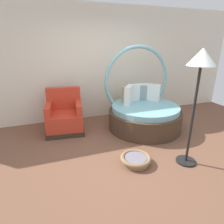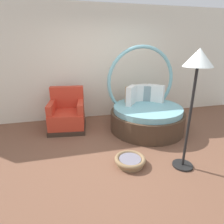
{
  "view_description": "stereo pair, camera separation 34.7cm",
  "coord_description": "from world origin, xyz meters",
  "px_view_note": "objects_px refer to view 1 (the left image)",
  "views": [
    {
      "loc": [
        -1.26,
        -2.66,
        1.87
      ],
      "look_at": [
        -0.07,
        0.75,
        0.55
      ],
      "focal_mm": 30.03,
      "sensor_mm": 36.0,
      "label": 1
    },
    {
      "loc": [
        -0.93,
        -2.76,
        1.87
      ],
      "look_at": [
        -0.07,
        0.75,
        0.55
      ],
      "focal_mm": 30.03,
      "sensor_mm": 36.0,
      "label": 2
    }
  ],
  "objects_px": {
    "red_armchair": "(65,117)",
    "floor_lamp": "(200,69)",
    "round_daybed": "(143,111)",
    "pet_basket": "(136,159)"
  },
  "relations": [
    {
      "from": "pet_basket",
      "to": "red_armchair",
      "type": "bearing_deg",
      "value": 119.25
    },
    {
      "from": "floor_lamp",
      "to": "red_armchair",
      "type": "bearing_deg",
      "value": 132.27
    },
    {
      "from": "red_armchair",
      "to": "floor_lamp",
      "type": "relative_size",
      "value": 0.52
    },
    {
      "from": "floor_lamp",
      "to": "round_daybed",
      "type": "bearing_deg",
      "value": 89.9
    },
    {
      "from": "red_armchair",
      "to": "pet_basket",
      "type": "height_order",
      "value": "red_armchair"
    },
    {
      "from": "round_daybed",
      "to": "floor_lamp",
      "type": "bearing_deg",
      "value": -90.1
    },
    {
      "from": "pet_basket",
      "to": "round_daybed",
      "type": "bearing_deg",
      "value": 57.62
    },
    {
      "from": "red_armchair",
      "to": "floor_lamp",
      "type": "distance_m",
      "value": 2.88
    },
    {
      "from": "red_armchair",
      "to": "floor_lamp",
      "type": "height_order",
      "value": "floor_lamp"
    },
    {
      "from": "round_daybed",
      "to": "red_armchair",
      "type": "distance_m",
      "value": 1.81
    }
  ]
}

